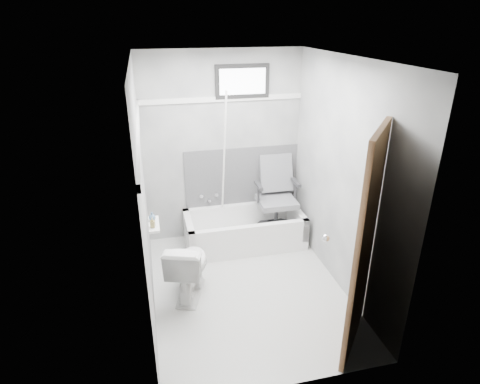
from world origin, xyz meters
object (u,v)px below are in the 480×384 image
object	(u,v)px
toilet	(189,267)
door	(414,263)
office_chair	(277,196)
bathtub	(244,229)
soap_bottle_a	(153,222)
soap_bottle_b	(152,216)

from	to	relation	value
toilet	door	bearing A→B (deg)	159.05
office_chair	toilet	bearing A→B (deg)	-142.61
bathtub	soap_bottle_a	distance (m)	1.69
bathtub	office_chair	distance (m)	0.60
office_chair	door	distance (m)	2.32
office_chair	door	bearing A→B (deg)	-80.34
bathtub	door	size ratio (longest dim) A/B	0.75
office_chair	door	size ratio (longest dim) A/B	0.49
door	soap_bottle_b	world-z (taller)	door
toilet	office_chair	bearing A→B (deg)	-124.79
bathtub	soap_bottle_a	size ratio (longest dim) A/B	15.94
door	soap_bottle_a	bearing A→B (deg)	147.84
bathtub	toilet	xyz separation A→B (m)	(-0.81, -0.88, 0.12)
office_chair	bathtub	bearing A→B (deg)	-172.50
soap_bottle_a	soap_bottle_b	xyz separation A→B (m)	(0.00, 0.14, -0.01)
toilet	soap_bottle_b	size ratio (longest dim) A/B	7.77
soap_bottle_b	soap_bottle_a	bearing A→B (deg)	-90.00
soap_bottle_b	door	bearing A→B (deg)	-35.06
bathtub	office_chair	world-z (taller)	office_chair
door	soap_bottle_a	world-z (taller)	door
toilet	soap_bottle_b	xyz separation A→B (m)	(-0.32, 0.01, 0.63)
office_chair	soap_bottle_a	xyz separation A→B (m)	(-1.58, -1.05, 0.36)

